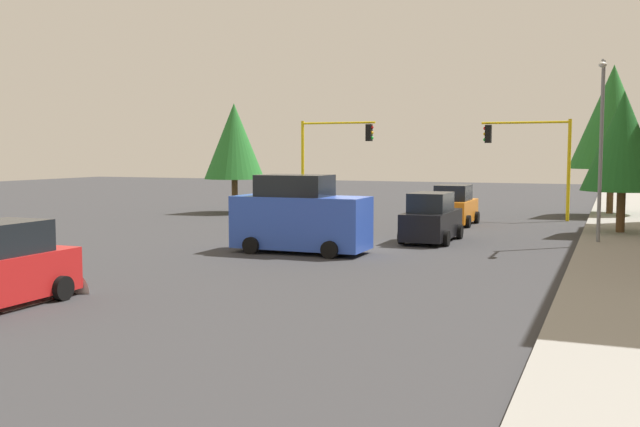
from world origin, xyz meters
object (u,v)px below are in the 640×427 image
car_orange (454,207)px  tree_roadside_mid (623,141)px  car_black (431,219)px  tree_opposite_side (234,141)px  delivery_van_blue (300,217)px  traffic_signal_far_left (532,149)px  traffic_signal_far_right (332,148)px  car_yellow (306,212)px  tree_roadside_far (613,117)px  street_lamp_curbside (601,131)px

car_orange → tree_roadside_mid: bearing=76.3°
car_orange → car_black: (6.96, 0.55, 0.00)m
tree_opposite_side → delivery_van_blue: size_ratio=1.34×
car_orange → traffic_signal_far_left: bearing=142.3°
traffic_signal_far_right → car_yellow: traffic_signal_far_right is taller
tree_opposite_side → car_orange: 13.99m
traffic_signal_far_left → car_yellow: size_ratio=1.31×
tree_opposite_side → tree_roadside_far: 21.40m
car_black → tree_roadside_far: bearing=156.7°
street_lamp_curbside → car_yellow: street_lamp_curbside is taller
car_yellow → car_orange: size_ratio=1.08×
traffic_signal_far_left → traffic_signal_far_right: traffic_signal_far_right is taller
street_lamp_curbside → car_black: 7.15m
car_orange → car_black: same height
tree_roadside_mid → traffic_signal_far_right: bearing=-111.0°
tree_roadside_far → tree_roadside_mid: bearing=2.9°
tree_opposite_side → street_lamp_curbside: bearing=67.4°
street_lamp_curbside → tree_opposite_side: 21.87m
traffic_signal_far_right → car_orange: (4.15, 8.08, -2.95)m
traffic_signal_far_left → street_lamp_curbside: (10.39, 3.57, 0.60)m
delivery_van_blue → car_yellow: (-6.22, -2.47, -0.38)m
traffic_signal_far_left → street_lamp_curbside: 11.00m
traffic_signal_far_left → car_black: 11.78m
traffic_signal_far_left → traffic_signal_far_right: 11.29m
street_lamp_curbside → car_black: street_lamp_curbside is taller
tree_roadside_far → car_yellow: size_ratio=2.08×
traffic_signal_far_left → tree_roadside_far: (-4.00, 3.87, 1.76)m
traffic_signal_far_left → tree_roadside_far: tree_roadside_far is taller
traffic_signal_far_right → car_black: bearing=37.8°
traffic_signal_far_left → tree_roadside_mid: tree_roadside_mid is taller
traffic_signal_far_right → tree_opposite_side: 5.72m
tree_opposite_side → tree_roadside_mid: 21.38m
car_yellow → street_lamp_curbside: bearing=87.2°
street_lamp_curbside → car_black: (0.73, -6.22, -3.45)m
tree_opposite_side → car_orange: bearing=80.9°
traffic_signal_far_right → tree_roadside_mid: (6.00, 15.66, 0.19)m
tree_roadside_mid → car_orange: 8.41m
tree_roadside_far → tree_roadside_mid: 10.12m
tree_opposite_side → tree_roadside_far: size_ratio=0.77×
tree_roadside_far → car_yellow: bearing=-42.4°
tree_opposite_side → tree_roadside_mid: (4.00, 21.00, -0.17)m
street_lamp_curbside → delivery_van_blue: size_ratio=1.46×
street_lamp_curbside → car_black: size_ratio=1.70×
delivery_van_blue → car_yellow: bearing=-158.3°
traffic_signal_far_left → tree_opposite_side: 16.76m
tree_roadside_mid → traffic_signal_far_left: bearing=-144.0°
tree_roadside_mid → car_yellow: tree_roadside_mid is taller
tree_opposite_side → traffic_signal_far_right: bearing=110.5°
traffic_signal_far_right → delivery_van_blue: (16.00, 5.04, -2.56)m
traffic_signal_far_right → delivery_van_blue: 16.97m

